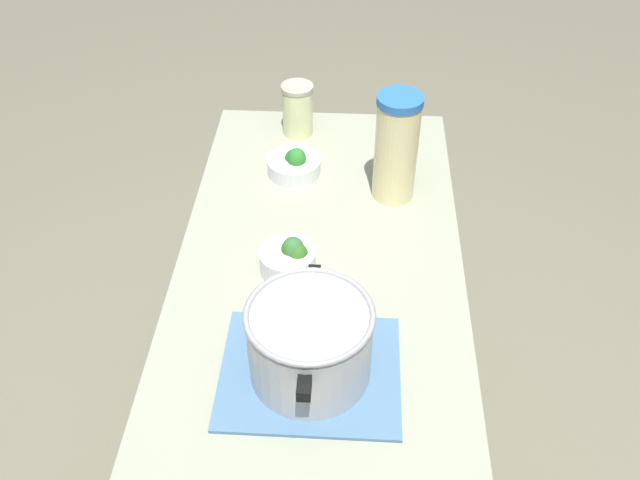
% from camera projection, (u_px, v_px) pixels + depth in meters
% --- Properties ---
extents(ground_plane, '(8.00, 8.00, 0.00)m').
position_uv_depth(ground_plane, '(320.00, 471.00, 2.19)').
color(ground_plane, '#76725C').
extents(counter_slab, '(1.24, 0.64, 0.91)m').
position_uv_depth(counter_slab, '(320.00, 381.00, 1.89)').
color(counter_slab, '#999D86').
rests_on(counter_slab, ground_plane).
extents(dish_cloth, '(0.29, 0.34, 0.01)m').
position_uv_depth(dish_cloth, '(311.00, 372.00, 1.34)').
color(dish_cloth, '#4F7699').
rests_on(dish_cloth, counter_slab).
extents(cooking_pot, '(0.30, 0.24, 0.16)m').
position_uv_depth(cooking_pot, '(311.00, 341.00, 1.28)').
color(cooking_pot, '#B7B7BC').
rests_on(cooking_pot, dish_cloth).
extents(lemonade_pitcher, '(0.11, 0.11, 0.28)m').
position_uv_depth(lemonade_pitcher, '(396.00, 147.00, 1.67)').
color(lemonade_pitcher, beige).
rests_on(lemonade_pitcher, counter_slab).
extents(mason_jar, '(0.09, 0.09, 0.15)m').
position_uv_depth(mason_jar, '(298.00, 110.00, 1.92)').
color(mason_jar, beige).
rests_on(mason_jar, counter_slab).
extents(broccoli_bowl_front, '(0.14, 0.14, 0.08)m').
position_uv_depth(broccoli_bowl_front, '(294.00, 164.00, 1.81)').
color(broccoli_bowl_front, silver).
rests_on(broccoli_bowl_front, counter_slab).
extents(broccoli_bowl_center, '(0.12, 0.12, 0.08)m').
position_uv_depth(broccoli_bowl_center, '(289.00, 258.00, 1.54)').
color(broccoli_bowl_center, silver).
rests_on(broccoli_bowl_center, counter_slab).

